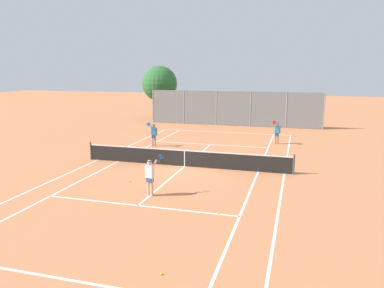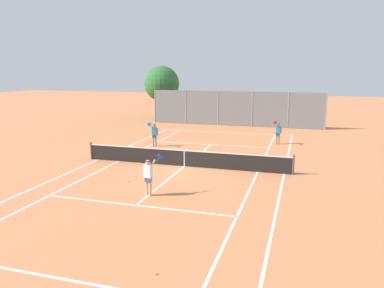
{
  "view_description": "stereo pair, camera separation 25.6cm",
  "coord_description": "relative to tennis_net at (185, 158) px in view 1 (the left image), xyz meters",
  "views": [
    {
      "loc": [
        6.05,
        -19.56,
        5.46
      ],
      "look_at": [
        0.01,
        1.5,
        1.0
      ],
      "focal_mm": 35.0,
      "sensor_mm": 36.0,
      "label": 1
    },
    {
      "loc": [
        6.3,
        -19.49,
        5.46
      ],
      "look_at": [
        0.01,
        1.5,
        1.0
      ],
      "focal_mm": 35.0,
      "sensor_mm": 36.0,
      "label": 2
    }
  ],
  "objects": [
    {
      "name": "loose_tennis_ball_0",
      "position": [
        -3.01,
        3.38,
        -0.48
      ],
      "size": [
        0.07,
        0.07,
        0.07
      ],
      "primitive_type": "sphere",
      "color": "#D1DB33",
      "rests_on": "ground"
    },
    {
      "name": "player_far_left",
      "position": [
        -3.73,
        4.68,
        0.42
      ],
      "size": [
        0.54,
        0.83,
        1.77
      ],
      "color": "tan",
      "rests_on": "ground"
    },
    {
      "name": "court_line_markings",
      "position": [
        0.0,
        0.0,
        -0.51
      ],
      "size": [
        11.1,
        23.9,
        0.01
      ],
      "color": "white",
      "rests_on": "ground"
    },
    {
      "name": "loose_tennis_ball_1",
      "position": [
        -0.39,
        10.62,
        -0.48
      ],
      "size": [
        0.07,
        0.07,
        0.07
      ],
      "primitive_type": "sphere",
      "color": "#D1DB33",
      "rests_on": "ground"
    },
    {
      "name": "back_fence",
      "position": [
        -0.0,
        15.83,
        1.15
      ],
      "size": [
        16.54,
        0.08,
        3.32
      ],
      "color": "gray",
      "rests_on": "ground"
    },
    {
      "name": "tree_behind_left",
      "position": [
        -8.59,
        19.05,
        3.2
      ],
      "size": [
        3.83,
        3.83,
        5.72
      ],
      "color": "brown",
      "rests_on": "ground"
    },
    {
      "name": "loose_tennis_ball_2",
      "position": [
        3.3,
        -6.4,
        -0.48
      ],
      "size": [
        0.07,
        0.07,
        0.07
      ],
      "primitive_type": "sphere",
      "color": "#D1DB33",
      "rests_on": "ground"
    },
    {
      "name": "loose_tennis_ball_4",
      "position": [
        -1.74,
        -3.52,
        -0.48
      ],
      "size": [
        0.07,
        0.07,
        0.07
      ],
      "primitive_type": "sphere",
      "color": "#D1DB33",
      "rests_on": "ground"
    },
    {
      "name": "tennis_net",
      "position": [
        0.0,
        0.0,
        0.0
      ],
      "size": [
        12.0,
        0.1,
        1.07
      ],
      "color": "#474C47",
      "rests_on": "ground"
    },
    {
      "name": "loose_tennis_ball_5",
      "position": [
        2.73,
        -11.0,
        -0.48
      ],
      "size": [
        0.07,
        0.07,
        0.07
      ],
      "primitive_type": "sphere",
      "color": "#D1DB33",
      "rests_on": "ground"
    },
    {
      "name": "loose_tennis_ball_3",
      "position": [
        3.28,
        7.63,
        -0.48
      ],
      "size": [
        0.07,
        0.07,
        0.07
      ],
      "primitive_type": "sphere",
      "color": "#D1DB33",
      "rests_on": "ground"
    },
    {
      "name": "player_far_right",
      "position": [
        4.59,
        7.97,
        0.42
      ],
      "size": [
        0.58,
        0.8,
        1.77
      ],
      "color": "tan",
      "rests_on": "ground"
    },
    {
      "name": "player_near_side",
      "position": [
        0.02,
        -5.13,
        0.42
      ],
      "size": [
        0.79,
        0.71,
        1.77
      ],
      "color": "#D8A884",
      "rests_on": "ground"
    },
    {
      "name": "ground_plane",
      "position": [
        0.0,
        0.0,
        -0.51
      ],
      "size": [
        120.0,
        120.0,
        0.0
      ],
      "primitive_type": "plane",
      "color": "#CC7A4C"
    }
  ]
}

